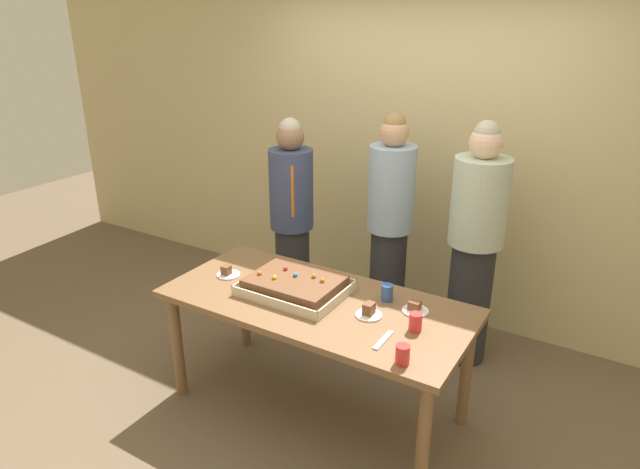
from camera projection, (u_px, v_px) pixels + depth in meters
name	position (u px, v px, depth m)	size (l,w,h in m)	color
ground_plane	(316.00, 406.00, 3.57)	(12.00, 12.00, 0.00)	brown
interior_back_panel	(425.00, 130.00, 4.29)	(8.00, 0.12, 3.00)	#CCB784
party_table	(316.00, 314.00, 3.32)	(1.82, 0.84, 0.77)	brown
sheet_cake	(295.00, 285.00, 3.36)	(0.60, 0.46, 0.12)	beige
plated_slice_near_left	(415.00, 308.00, 3.16)	(0.15, 0.15, 0.06)	white
plated_slice_near_right	(369.00, 312.00, 3.11)	(0.15, 0.15, 0.08)	white
plated_slice_far_left	(228.00, 273.00, 3.59)	(0.15, 0.15, 0.07)	white
drink_cup_nearest	(415.00, 322.00, 2.96)	(0.07, 0.07, 0.10)	red
drink_cup_middle	(387.00, 293.00, 3.27)	(0.07, 0.07, 0.10)	#2D5199
drink_cup_far_end	(403.00, 355.00, 2.68)	(0.07, 0.07, 0.10)	red
cake_server_utensil	(383.00, 340.00, 2.88)	(0.03, 0.20, 0.01)	silver
person_serving_front	(390.00, 225.00, 4.10)	(0.33, 0.33, 1.71)	#28282D
person_green_shirt_behind	(475.00, 244.00, 3.77)	(0.37, 0.37, 1.72)	#28282D
person_striped_tie_right	(292.00, 221.00, 4.28)	(0.33, 0.33, 1.64)	#28282D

